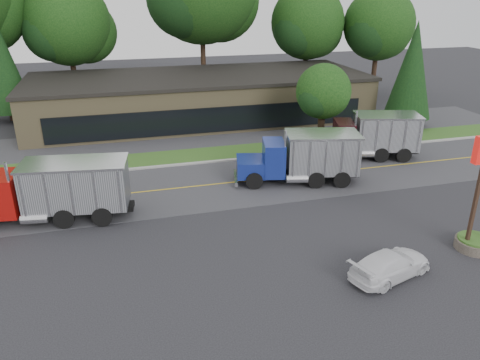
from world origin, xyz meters
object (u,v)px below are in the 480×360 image
object	(u,v)px
rally_car	(390,264)
dump_truck_blue	(305,156)
dump_truck_maroon	(371,135)
dump_truck_red	(52,190)

from	to	relation	value
rally_car	dump_truck_blue	bearing A→B (deg)	-20.65
dump_truck_maroon	rally_car	world-z (taller)	dump_truck_maroon
dump_truck_red	rally_car	size ratio (longest dim) A/B	2.33
dump_truck_red	rally_car	distance (m)	18.11
dump_truck_maroon	rally_car	bearing A→B (deg)	79.84
dump_truck_blue	rally_car	bearing A→B (deg)	100.28
dump_truck_red	dump_truck_blue	size ratio (longest dim) A/B	1.18
dump_truck_maroon	rally_car	size ratio (longest dim) A/B	1.97
dump_truck_red	dump_truck_blue	world-z (taller)	same
dump_truck_maroon	rally_car	xyz separation A→B (m)	(-7.30, -14.69, -1.19)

